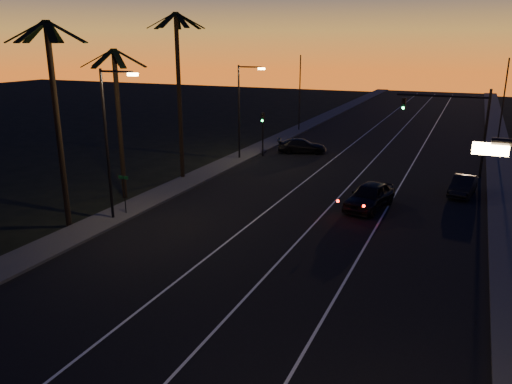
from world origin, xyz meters
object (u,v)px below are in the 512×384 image
at_px(lead_car, 370,196).
at_px(signal_mast, 455,116).
at_px(cross_car, 302,146).
at_px(right_car, 463,186).

bearing_deg(lead_car, signal_mast, 69.94).
bearing_deg(cross_car, signal_mast, -12.18).
bearing_deg(cross_car, right_car, -30.63).
bearing_deg(lead_car, right_car, 46.12).
bearing_deg(signal_mast, cross_car, 167.82).
distance_m(signal_mast, cross_car, 14.63).
bearing_deg(cross_car, lead_car, -56.86).
height_order(lead_car, cross_car, lead_car).
xyz_separation_m(signal_mast, lead_car, (-4.23, -11.59, -3.93)).
height_order(signal_mast, right_car, signal_mast).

